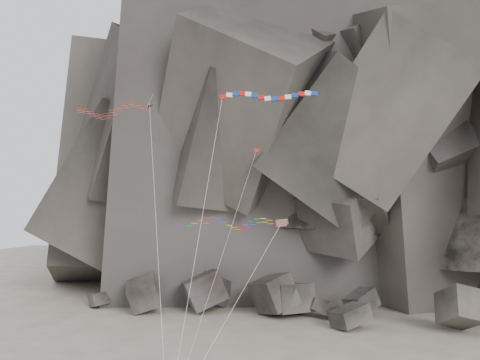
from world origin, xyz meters
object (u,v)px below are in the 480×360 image
(parafoil_kite, at_px, (224,222))
(delta_kite, at_px, (109,110))
(pennant_kite, at_px, (240,199))
(banner_kite, at_px, (267,98))

(parafoil_kite, bearing_deg, delta_kite, -166.51)
(parafoil_kite, relative_size, pennant_kite, 0.68)
(delta_kite, relative_size, banner_kite, 1.01)
(parafoil_kite, bearing_deg, pennant_kite, -44.83)
(parafoil_kite, height_order, pennant_kite, pennant_kite)
(pennant_kite, bearing_deg, parafoil_kite, 115.72)
(delta_kite, distance_m, pennant_kite, 17.45)
(delta_kite, relative_size, parafoil_kite, 1.84)
(banner_kite, distance_m, parafoil_kite, 13.68)
(banner_kite, distance_m, pennant_kite, 10.41)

